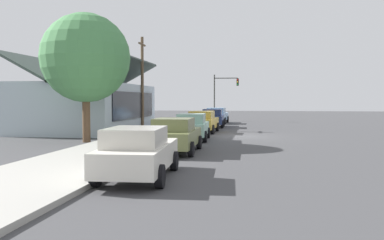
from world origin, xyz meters
name	(u,v)px	position (x,y,z in m)	size (l,w,h in m)	color
ground_plane	(241,136)	(0.00, 0.00, 0.00)	(120.00, 120.00, 0.00)	#424244
sidewalk_curb	(158,134)	(0.00, 5.60, 0.08)	(60.00, 4.20, 0.16)	#A3A099
car_ivory	(138,152)	(-15.02, 2.62, 0.82)	(4.66, 2.22, 1.59)	silver
car_olive	(175,135)	(-8.86, 2.66, 0.81)	(4.56, 2.08, 1.59)	olive
car_seafoam	(192,127)	(-3.10, 2.77, 0.81)	(4.39, 2.09, 1.59)	#9ED1BC
car_mustard	(203,121)	(2.49, 2.85, 0.81)	(4.60, 2.12, 1.59)	gold
car_navy	(213,118)	(8.41, 2.71, 0.81)	(4.56, 2.11, 1.59)	navy
car_skyblue	(217,115)	(14.26, 2.89, 0.82)	(4.79, 2.19, 1.59)	#8CB7E0
storefront_building	(90,106)	(3.59, 11.98, 1.94)	(13.40, 7.67, 5.68)	#ADBCC6
shade_tree	(86,58)	(-5.13, 8.53, 4.75)	(5.00, 5.00, 7.26)	brown
traffic_light_main	(224,90)	(18.80, 2.54, 3.49)	(0.37, 2.79, 5.20)	#383833
utility_pole_wooden	(142,81)	(5.43, 8.20, 3.93)	(1.80, 0.24, 7.50)	brown
fire_hydrant_red	(175,129)	(-1.11, 4.20, 0.50)	(0.22, 0.22, 0.71)	red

